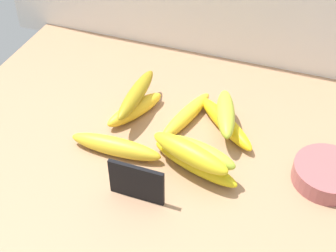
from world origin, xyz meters
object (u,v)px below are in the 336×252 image
Objects in this scene: banana_6 at (226,113)px; banana_4 at (186,116)px; banana_3 at (195,163)px; banana_8 at (190,153)px; banana_2 at (135,109)px; banana_7 at (200,152)px; fruit_bowl at (327,174)px; chalkboard_sign at (137,183)px; banana_1 at (225,123)px; banana_5 at (136,94)px; banana_0 at (116,147)px.

banana_4 is at bearing 175.51° from banana_6.
banana_3 is 1.14× the size of banana_8.
banana_7 is at bearing -32.43° from banana_2.
banana_7 is at bearing -165.14° from fruit_bowl.
banana_8 is at bearing -37.22° from banana_2.
banana_2 reaches higher than banana_4.
banana_8 reaches higher than banana_4.
banana_2 is (-9.76, 22.23, -1.92)cm from chalkboard_sign.
banana_1 is 16.59cm from banana_8.
fruit_bowl is at bearing -13.45° from banana_4.
fruit_bowl is 25.68cm from banana_7.
banana_5 is 22.42cm from banana_8.
banana_3 is 4.05cm from banana_7.
banana_1 is 3.97cm from banana_6.
chalkboard_sign is 13.89cm from banana_7.
banana_8 reaches higher than banana_5.
banana_6 reaches higher than banana_2.
banana_8 reaches higher than banana_7.
banana_6 is at bearing 163.11° from fruit_bowl.
fruit_bowl reaches higher than banana_4.
banana_6 is (20.81, 0.24, 0.00)cm from banana_5.
banana_4 is at bearing 117.65° from banana_7.
banana_2 is (-43.60, 5.60, 0.01)cm from fruit_bowl.
banana_0 is at bearing -125.81° from banana_4.
banana_1 is (10.95, 24.77, -2.03)cm from chalkboard_sign.
banana_1 is 1.01× the size of banana_4.
banana_3 is at bearing -35.34° from banana_5.
banana_2 is 0.82× the size of banana_4.
banana_7 reaches higher than fruit_bowl.
banana_0 is (-42.65, -7.19, 0.08)cm from fruit_bowl.
banana_6 reaches higher than banana_4.
chalkboard_sign is 26.08cm from banana_6.
banana_8 reaches higher than banana_1.
banana_7 reaches higher than banana_1.
banana_0 is at bearing -176.50° from banana_3.
banana_2 is at bearing -170.05° from banana_4.
banana_2 is at bearing 172.68° from fruit_bowl.
fruit_bowl is 44.26cm from banana_5.
chalkboard_sign reaches higher than banana_6.
chalkboard_sign is 0.56× the size of banana_4.
banana_0 is 14.35cm from banana_5.
banana_6 reaches higher than banana_0.
banana_7 is (18.11, 0.68, 3.82)cm from banana_0.
banana_6 is (19.86, 14.11, 3.59)cm from banana_0.
banana_4 is at bearing -176.86° from banana_1.
banana_7 is (9.29, 10.13, 1.97)cm from chalkboard_sign.
banana_4 is (11.65, 2.04, -0.23)cm from banana_2.
fruit_bowl is at bearing -19.57° from banana_1.
chalkboard_sign is 0.81× the size of fruit_bowl.
chalkboard_sign is 0.58× the size of banana_5.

